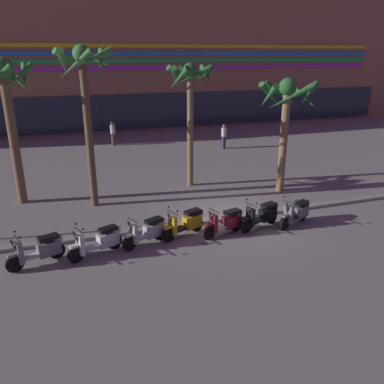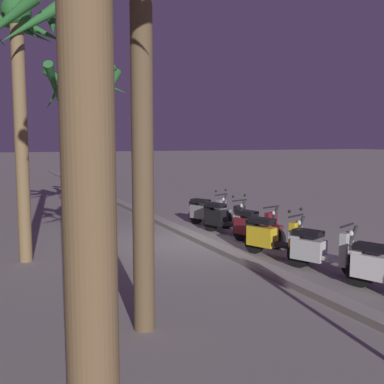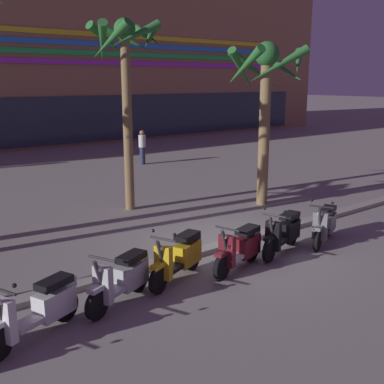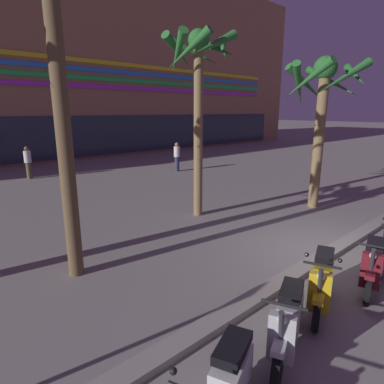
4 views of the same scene
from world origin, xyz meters
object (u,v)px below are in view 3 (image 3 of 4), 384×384
(palm_tree_mid_walkway, at_px, (266,83))
(palm_tree_far_corner, at_px, (126,61))
(scooter_yellow_mid_rear, at_px, (180,257))
(scooter_grey_far_back, at_px, (325,224))
(scooter_silver_second_in_line, at_px, (123,279))
(pedestrian_window_shopping, at_px, (142,146))
(scooter_maroon_mid_centre, at_px, (241,248))
(scooter_black_mid_front, at_px, (284,232))
(scooter_white_tail_end, at_px, (40,309))

(palm_tree_mid_walkway, height_order, palm_tree_far_corner, palm_tree_far_corner)
(palm_tree_far_corner, bearing_deg, palm_tree_mid_walkway, -28.96)
(scooter_yellow_mid_rear, bearing_deg, scooter_grey_far_back, -5.18)
(scooter_silver_second_in_line, xyz_separation_m, pedestrian_window_shopping, (7.86, 12.02, 0.41))
(scooter_grey_far_back, distance_m, palm_tree_far_corner, 7.23)
(scooter_yellow_mid_rear, relative_size, scooter_maroon_mid_centre, 1.01)
(pedestrian_window_shopping, bearing_deg, scooter_maroon_mid_centre, -112.72)
(scooter_grey_far_back, relative_size, palm_tree_mid_walkway, 0.32)
(scooter_yellow_mid_rear, bearing_deg, palm_tree_far_corner, 69.98)
(scooter_yellow_mid_rear, xyz_separation_m, palm_tree_far_corner, (1.89, 5.19, 3.98))
(scooter_black_mid_front, xyz_separation_m, scooter_grey_far_back, (1.35, -0.15, -0.01))
(scooter_silver_second_in_line, xyz_separation_m, scooter_black_mid_front, (4.26, -0.03, 0.01))
(scooter_grey_far_back, height_order, palm_tree_mid_walkway, palm_tree_mid_walkway)
(scooter_black_mid_front, xyz_separation_m, palm_tree_far_corner, (-0.95, 5.42, 3.99))
(scooter_black_mid_front, bearing_deg, scooter_grey_far_back, -6.24)
(scooter_white_tail_end, height_order, scooter_silver_second_in_line, scooter_white_tail_end)
(pedestrian_window_shopping, bearing_deg, palm_tree_mid_walkway, -95.58)
(scooter_maroon_mid_centre, relative_size, palm_tree_mid_walkway, 0.33)
(scooter_white_tail_end, relative_size, scooter_maroon_mid_centre, 1.04)
(scooter_silver_second_in_line, bearing_deg, scooter_black_mid_front, -0.36)
(scooter_yellow_mid_rear, relative_size, pedestrian_window_shopping, 1.05)
(scooter_yellow_mid_rear, distance_m, pedestrian_window_shopping, 13.46)
(scooter_black_mid_front, height_order, palm_tree_far_corner, palm_tree_far_corner)
(scooter_silver_second_in_line, xyz_separation_m, scooter_yellow_mid_rear, (1.42, 0.21, 0.02))
(scooter_white_tail_end, relative_size, palm_tree_far_corner, 0.31)
(scooter_yellow_mid_rear, xyz_separation_m, scooter_black_mid_front, (2.84, -0.23, -0.00))
(scooter_maroon_mid_centre, distance_m, palm_tree_far_corner, 6.85)
(scooter_silver_second_in_line, distance_m, scooter_black_mid_front, 4.26)
(scooter_white_tail_end, height_order, scooter_maroon_mid_centre, scooter_white_tail_end)
(scooter_silver_second_in_line, xyz_separation_m, scooter_grey_far_back, (5.61, -0.17, -0.00))
(scooter_grey_far_back, bearing_deg, scooter_white_tail_end, -179.70)
(scooter_white_tail_end, distance_m, scooter_silver_second_in_line, 1.60)
(scooter_white_tail_end, xyz_separation_m, pedestrian_window_shopping, (9.45, 12.23, 0.40))
(scooter_maroon_mid_centre, height_order, scooter_black_mid_front, scooter_black_mid_front)
(scooter_white_tail_end, bearing_deg, scooter_maroon_mid_centre, 0.89)
(scooter_maroon_mid_centre, xyz_separation_m, pedestrian_window_shopping, (5.09, 12.16, 0.40))
(scooter_silver_second_in_line, height_order, pedestrian_window_shopping, pedestrian_window_shopping)
(scooter_black_mid_front, distance_m, pedestrian_window_shopping, 12.58)
(scooter_white_tail_end, relative_size, scooter_silver_second_in_line, 1.09)
(scooter_white_tail_end, xyz_separation_m, palm_tree_far_corner, (4.90, 5.60, 4.00))
(scooter_grey_far_back, bearing_deg, palm_tree_mid_walkway, 68.20)
(scooter_maroon_mid_centre, bearing_deg, palm_tree_far_corner, 84.41)
(palm_tree_mid_walkway, bearing_deg, scooter_white_tail_end, -157.54)
(scooter_maroon_mid_centre, bearing_deg, scooter_white_tail_end, -179.11)
(scooter_white_tail_end, distance_m, scooter_maroon_mid_centre, 4.36)
(scooter_yellow_mid_rear, xyz_separation_m, palm_tree_mid_walkway, (5.59, 3.14, 3.36))
(scooter_white_tail_end, distance_m, palm_tree_far_corner, 8.45)
(scooter_maroon_mid_centre, distance_m, scooter_grey_far_back, 2.84)
(scooter_grey_far_back, xyz_separation_m, pedestrian_window_shopping, (2.25, 12.19, 0.41))
(scooter_maroon_mid_centre, bearing_deg, scooter_silver_second_in_line, 177.02)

